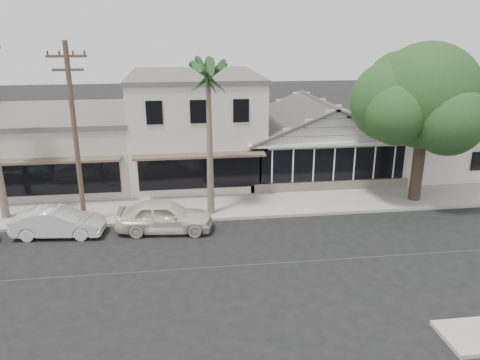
{
  "coord_description": "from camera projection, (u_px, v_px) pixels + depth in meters",
  "views": [
    {
      "loc": [
        -4.13,
        -17.4,
        9.51
      ],
      "look_at": [
        -0.99,
        6.0,
        1.82
      ],
      "focal_mm": 35.0,
      "sensor_mm": 36.0,
      "label": 1
    }
  ],
  "objects": [
    {
      "name": "corner_shop",
      "position": [
        315.0,
        136.0,
        31.44
      ],
      "size": [
        10.4,
        8.6,
        5.1
      ],
      "color": "white",
      "rests_on": "ground"
    },
    {
      "name": "ground",
      "position": [
        282.0,
        263.0,
        19.87
      ],
      "size": [
        140.0,
        140.0,
        0.0
      ],
      "primitive_type": "plane",
      "color": "black",
      "rests_on": "ground"
    },
    {
      "name": "row_building_near",
      "position": [
        195.0,
        126.0,
        31.2
      ],
      "size": [
        8.0,
        10.0,
        6.5
      ],
      "primitive_type": "cube",
      "color": "silver",
      "rests_on": "ground"
    },
    {
      "name": "sidewalk_north",
      "position": [
        109.0,
        212.0,
        25.2
      ],
      "size": [
        90.0,
        3.5,
        0.15
      ],
      "primitive_type": "cube",
      "color": "#9E9991",
      "rests_on": "ground"
    },
    {
      "name": "side_cottage",
      "position": [
        435.0,
        151.0,
        31.91
      ],
      "size": [
        6.0,
        6.0,
        3.0
      ],
      "primitive_type": "cube",
      "color": "white",
      "rests_on": "ground"
    },
    {
      "name": "palm_east",
      "position": [
        208.0,
        75.0,
        22.63
      ],
      "size": [
        2.93,
        2.93,
        8.58
      ],
      "color": "#726651",
      "rests_on": "ground"
    },
    {
      "name": "car_1",
      "position": [
        58.0,
        222.0,
        22.27
      ],
      "size": [
        4.34,
        1.85,
        1.39
      ],
      "primitive_type": "imported",
      "rotation": [
        0.0,
        0.0,
        1.48
      ],
      "color": "silver",
      "rests_on": "ground"
    },
    {
      "name": "row_building_midnear",
      "position": [
        57.0,
        148.0,
        30.42
      ],
      "size": [
        10.0,
        10.0,
        4.2
      ],
      "primitive_type": "cube",
      "color": "#B8B1A5",
      "rests_on": "ground"
    },
    {
      "name": "car_0",
      "position": [
        165.0,
        216.0,
        22.76
      ],
      "size": [
        4.82,
        2.34,
        1.58
      ],
      "primitive_type": "imported",
      "rotation": [
        0.0,
        0.0,
        1.47
      ],
      "color": "beige",
      "rests_on": "ground"
    },
    {
      "name": "shade_tree",
      "position": [
        422.0,
        99.0,
        25.37
      ],
      "size": [
        8.03,
        7.26,
        8.91
      ],
      "rotation": [
        0.0,
        0.0,
        -0.18
      ],
      "color": "#46382A",
      "rests_on": "ground"
    },
    {
      "name": "utility_pole",
      "position": [
        75.0,
        133.0,
        22.15
      ],
      "size": [
        1.8,
        0.24,
        9.0
      ],
      "color": "brown",
      "rests_on": "ground"
    }
  ]
}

